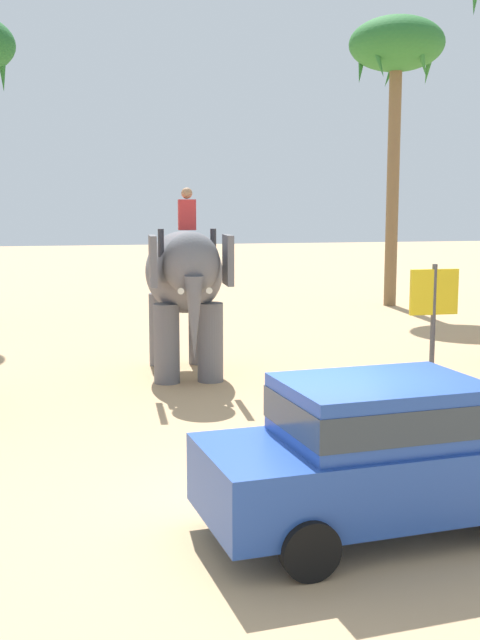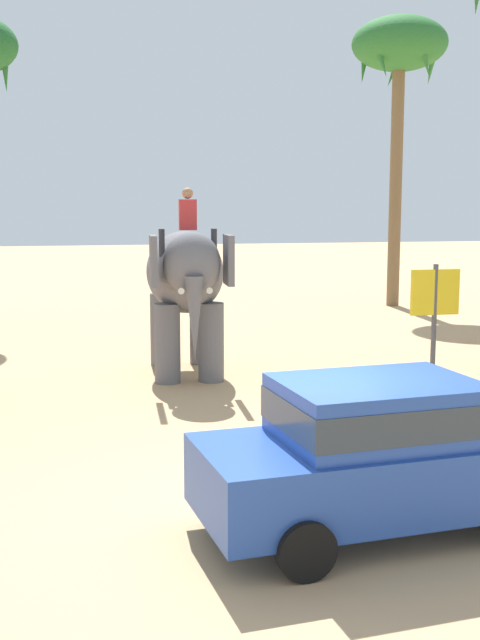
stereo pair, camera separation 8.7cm
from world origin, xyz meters
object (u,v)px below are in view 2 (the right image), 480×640
Objects in this scene: elephant_with_mahout at (186,281)px; palm_tree_behind_elephant at (399,55)px; signboard_yellow at (435,300)px; car_sedan_foreground at (382,450)px.

palm_tree_behind_elephant is (8.75, 9.84, 6.50)m from elephant_with_mahout.
elephant_with_mahout reaches higher than signboard_yellow.
elephant_with_mahout reaches higher than car_sedan_foreground.
car_sedan_foreground is 21.36m from palm_tree_behind_elephant.
elephant_with_mahout is (-0.89, 8.53, 1.06)m from car_sedan_foreground.
car_sedan_foreground is at bearing -119.65° from signboard_yellow.
signboard_yellow is (3.76, 6.61, 0.76)m from car_sedan_foreground.
elephant_with_mahout is 1.63× the size of signboard_yellow.
car_sedan_foreground is 8.64m from elephant_with_mahout.
car_sedan_foreground is 7.65m from signboard_yellow.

